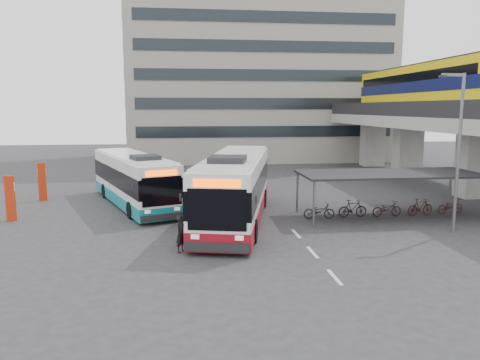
{
  "coord_description": "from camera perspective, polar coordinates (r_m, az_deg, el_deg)",
  "views": [
    {
      "loc": [
        -2.84,
        -21.83,
        6.13
      ],
      "look_at": [
        0.27,
        4.72,
        2.0
      ],
      "focal_mm": 35.0,
      "sensor_mm": 36.0,
      "label": 1
    }
  ],
  "objects": [
    {
      "name": "sign_totem_north",
      "position": [
        33.75,
        -22.97,
        -0.14
      ],
      "size": [
        0.54,
        0.29,
        2.53
      ],
      "rotation": [
        0.0,
        0.0,
        0.26
      ],
      "color": "#B4260B",
      "rests_on": "ground"
    },
    {
      "name": "sign_totem_mid",
      "position": [
        28.35,
        -26.21,
        -1.96
      ],
      "size": [
        0.54,
        0.2,
        2.5
      ],
      "rotation": [
        0.0,
        0.0,
        -0.08
      ],
      "color": "#B4260B",
      "rests_on": "ground"
    },
    {
      "name": "lamp_post",
      "position": [
        24.98,
        24.98,
        4.06
      ],
      "size": [
        1.37,
        0.25,
        7.77
      ],
      "rotation": [
        0.0,
        0.0,
        0.07
      ],
      "color": "#595B60",
      "rests_on": "ground"
    },
    {
      "name": "road_markings",
      "position": [
        20.51,
        8.83,
        -8.7
      ],
      "size": [
        0.15,
        7.6,
        0.01
      ],
      "color": "beige",
      "rests_on": "ground"
    },
    {
      "name": "bike_shelter",
      "position": [
        27.69,
        17.61,
        -1.22
      ],
      "size": [
        10.0,
        4.0,
        2.54
      ],
      "color": "#595B60",
      "rests_on": "ground"
    },
    {
      "name": "office_block",
      "position": [
        58.85,
        2.07,
        14.99
      ],
      "size": [
        30.0,
        15.0,
        25.0
      ],
      "primitive_type": "cube",
      "color": "gray",
      "rests_on": "ground"
    },
    {
      "name": "pedestrian",
      "position": [
        20.26,
        -7.21,
        -6.54
      ],
      "size": [
        0.63,
        0.7,
        1.6
      ],
      "primitive_type": "imported",
      "rotation": [
        0.0,
        0.0,
        1.02
      ],
      "color": "black",
      "rests_on": "ground"
    },
    {
      "name": "bus_main",
      "position": [
        25.48,
        -0.53,
        -0.99
      ],
      "size": [
        5.69,
        13.43,
        3.88
      ],
      "rotation": [
        0.0,
        0.0,
        -0.22
      ],
      "color": "white",
      "rests_on": "ground"
    },
    {
      "name": "bus_teal",
      "position": [
        30.44,
        -12.88,
        -0.0
      ],
      "size": [
        6.5,
        11.77,
        3.44
      ],
      "rotation": [
        0.0,
        0.0,
        0.36
      ],
      "color": "white",
      "rests_on": "ground"
    },
    {
      "name": "ground",
      "position": [
        22.85,
        0.71,
        -6.78
      ],
      "size": [
        120.0,
        120.0,
        0.0
      ],
      "primitive_type": "plane",
      "color": "#28282B",
      "rests_on": "ground"
    },
    {
      "name": "viaduct",
      "position": [
        41.01,
        22.5,
        8.26
      ],
      "size": [
        8.0,
        32.0,
        9.68
      ],
      "color": "gray",
      "rests_on": "ground"
    }
  ]
}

